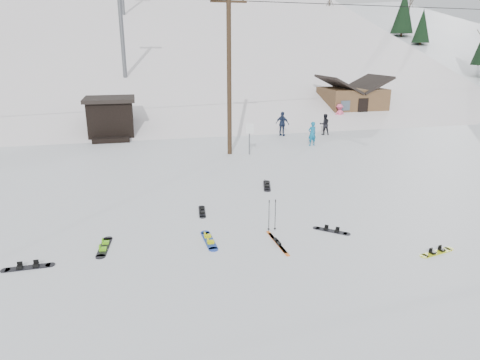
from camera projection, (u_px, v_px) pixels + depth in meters
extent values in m
plane|color=silver|center=(265.00, 273.00, 11.94)|extent=(200.00, 200.00, 0.00)
cube|color=white|center=(162.00, 169.00, 66.58)|extent=(60.00, 85.24, 65.97)
cube|color=silver|center=(398.00, 156.00, 70.09)|extent=(45.66, 93.98, 54.59)
cylinder|color=#3A2819|center=(229.00, 76.00, 24.05)|extent=(0.26, 0.26, 9.00)
cube|color=#3A2819|center=(229.00, 1.00, 22.90)|extent=(2.00, 0.12, 0.12)
cylinder|color=#595B60|center=(249.00, 139.00, 24.99)|extent=(0.07, 0.07, 1.80)
cube|color=white|center=(250.00, 128.00, 24.76)|extent=(0.50, 0.04, 0.60)
cube|color=black|center=(111.00, 119.00, 29.96)|extent=(3.00, 3.00, 2.50)
cube|color=black|center=(109.00, 99.00, 29.55)|extent=(3.40, 3.40, 0.25)
cube|color=black|center=(111.00, 139.00, 28.61)|extent=(2.40, 1.20, 0.30)
cylinder|color=#595B60|center=(122.00, 33.00, 36.76)|extent=(0.36, 0.36, 8.00)
cube|color=brown|center=(351.00, 104.00, 37.17)|extent=(5.00, 4.00, 2.70)
cube|color=black|center=(338.00, 84.00, 36.36)|extent=(2.69, 4.40, 1.43)
cube|color=black|center=(367.00, 84.00, 36.96)|extent=(2.69, 4.40, 1.43)
cube|color=black|center=(363.00, 110.00, 35.36)|extent=(0.90, 0.06, 1.90)
cube|color=#1A3AAA|center=(209.00, 241.00, 13.94)|extent=(0.36, 1.33, 0.03)
cylinder|color=#1A3AAA|center=(205.00, 233.00, 14.54)|extent=(0.30, 0.30, 0.03)
cylinder|color=#1A3AAA|center=(213.00, 249.00, 13.34)|extent=(0.30, 0.30, 0.03)
cube|color=#CFD10B|center=(208.00, 236.00, 14.14)|extent=(0.22, 0.17, 0.09)
cube|color=#CFD10B|center=(211.00, 242.00, 13.70)|extent=(0.22, 0.17, 0.09)
cube|color=#DC5816|center=(278.00, 244.00, 13.69)|extent=(0.18, 1.71, 0.02)
cube|color=black|center=(278.00, 243.00, 13.68)|extent=(0.10, 0.31, 0.08)
cube|color=#DC5816|center=(276.00, 242.00, 13.85)|extent=(0.18, 1.71, 0.02)
cube|color=black|center=(276.00, 240.00, 13.84)|extent=(0.10, 0.31, 0.08)
cylinder|color=black|center=(269.00, 216.00, 14.58)|extent=(0.02, 0.02, 1.08)
cylinder|color=black|center=(269.00, 229.00, 14.72)|extent=(0.08, 0.08, 0.01)
cylinder|color=black|center=(269.00, 202.00, 14.42)|extent=(0.03, 0.03, 0.10)
cylinder|color=black|center=(275.00, 215.00, 14.63)|extent=(0.02, 0.02, 1.08)
cylinder|color=black|center=(275.00, 228.00, 14.77)|extent=(0.08, 0.08, 0.01)
cylinder|color=black|center=(276.00, 201.00, 14.47)|extent=(0.03, 0.03, 0.10)
cube|color=black|center=(28.00, 268.00, 12.23)|extent=(1.19, 0.31, 0.02)
cylinder|color=black|center=(50.00, 265.00, 12.38)|extent=(0.27, 0.27, 0.02)
cylinder|color=black|center=(5.00, 270.00, 12.08)|extent=(0.27, 0.27, 0.02)
cube|color=black|center=(36.00, 265.00, 12.27)|extent=(0.15, 0.20, 0.08)
cube|color=black|center=(20.00, 267.00, 12.16)|extent=(0.15, 0.20, 0.08)
cube|color=black|center=(202.00, 212.00, 16.39)|extent=(0.37, 1.11, 0.02)
cylinder|color=black|center=(202.00, 207.00, 16.90)|extent=(0.25, 0.25, 0.02)
cylinder|color=black|center=(203.00, 217.00, 15.87)|extent=(0.25, 0.25, 0.02)
cube|color=black|center=(202.00, 209.00, 16.56)|extent=(0.19, 0.15, 0.07)
cube|color=black|center=(202.00, 213.00, 16.19)|extent=(0.19, 0.15, 0.07)
cube|color=black|center=(104.00, 247.00, 13.48)|extent=(0.44, 1.32, 0.03)
cylinder|color=black|center=(108.00, 239.00, 14.09)|extent=(0.30, 0.30, 0.03)
cylinder|color=black|center=(100.00, 257.00, 12.86)|extent=(0.30, 0.30, 0.03)
cube|color=#66C617|center=(106.00, 242.00, 13.68)|extent=(0.23, 0.18, 0.08)
cube|color=#66C617|center=(103.00, 249.00, 13.24)|extent=(0.23, 0.18, 0.08)
cube|color=black|center=(331.00, 231.00, 14.68)|extent=(0.97, 0.89, 0.02)
cylinder|color=black|center=(347.00, 234.00, 14.44)|extent=(0.25, 0.25, 0.02)
cylinder|color=black|center=(316.00, 228.00, 14.92)|extent=(0.25, 0.25, 0.02)
cube|color=black|center=(337.00, 231.00, 14.58)|extent=(0.22, 0.22, 0.07)
cube|color=black|center=(326.00, 229.00, 14.75)|extent=(0.22, 0.22, 0.07)
cube|color=yellow|center=(437.00, 252.00, 13.14)|extent=(1.14, 0.50, 0.02)
cylinder|color=yellow|center=(449.00, 249.00, 13.38)|extent=(0.25, 0.25, 0.02)
cylinder|color=yellow|center=(424.00, 256.00, 12.90)|extent=(0.25, 0.25, 0.02)
cube|color=black|center=(442.00, 250.00, 13.21)|extent=(0.17, 0.21, 0.07)
cube|color=black|center=(432.00, 252.00, 13.04)|extent=(0.17, 0.21, 0.07)
cube|color=black|center=(267.00, 186.00, 19.45)|extent=(0.66, 1.39, 0.03)
cylinder|color=black|center=(266.00, 181.00, 20.10)|extent=(0.31, 0.31, 0.03)
cylinder|color=black|center=(267.00, 191.00, 18.80)|extent=(0.31, 0.31, 0.03)
cube|color=black|center=(267.00, 183.00, 19.66)|extent=(0.26, 0.22, 0.09)
cube|color=black|center=(267.00, 186.00, 19.19)|extent=(0.26, 0.22, 0.09)
imported|color=#0E648F|center=(312.00, 134.00, 27.33)|extent=(0.61, 0.45, 1.54)
imported|color=black|center=(325.00, 124.00, 30.72)|extent=(0.79, 0.65, 1.51)
imported|color=#ED5380|center=(339.00, 114.00, 34.75)|extent=(1.14, 0.74, 1.68)
imported|color=#18233E|center=(282.00, 124.00, 30.30)|extent=(1.02, 0.99, 1.72)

